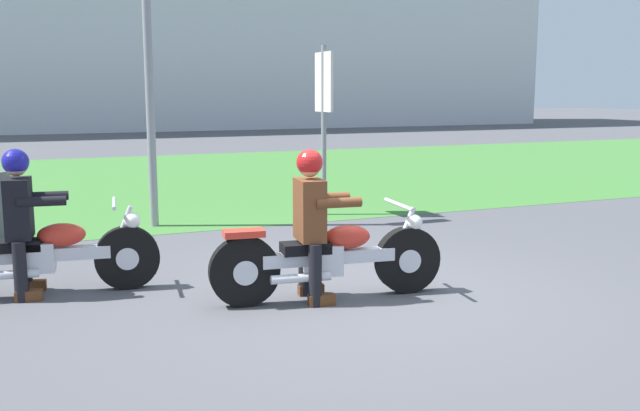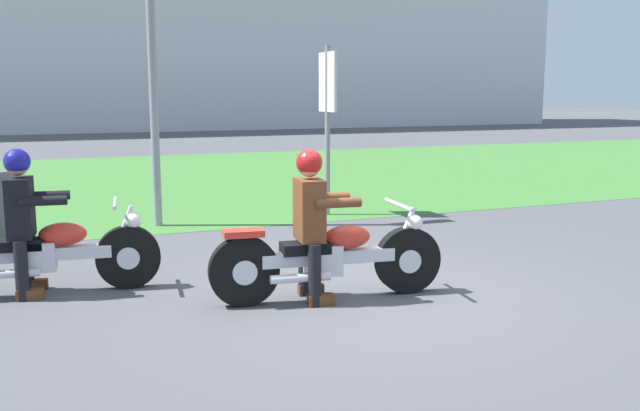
{
  "view_description": "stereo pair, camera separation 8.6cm",
  "coord_description": "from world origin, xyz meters",
  "px_view_note": "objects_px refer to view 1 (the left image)",
  "views": [
    {
      "loc": [
        -2.92,
        -5.78,
        1.9
      ],
      "look_at": [
        -0.34,
        0.21,
        0.85
      ],
      "focal_mm": 39.63,
      "sensor_mm": 36.0,
      "label": 1
    },
    {
      "loc": [
        -2.85,
        -5.81,
        1.9
      ],
      "look_at": [
        -0.34,
        0.21,
        0.85
      ],
      "focal_mm": 39.63,
      "sensor_mm": 36.0,
      "label": 2
    }
  ],
  "objects_px": {
    "rider_lead": "(312,213)",
    "sign_banner": "(324,104)",
    "rider_follow": "(21,211)",
    "motorcycle_lead": "(329,258)",
    "motorcycle_follow": "(43,255)"
  },
  "relations": [
    {
      "from": "rider_follow",
      "to": "rider_lead",
      "type": "bearing_deg",
      "value": -19.08
    },
    {
      "from": "rider_lead",
      "to": "rider_follow",
      "type": "bearing_deg",
      "value": 160.92
    },
    {
      "from": "motorcycle_lead",
      "to": "motorcycle_follow",
      "type": "xyz_separation_m",
      "value": [
        -2.42,
        1.19,
        -0.01
      ]
    },
    {
      "from": "motorcycle_lead",
      "to": "rider_follow",
      "type": "distance_m",
      "value": 2.89
    },
    {
      "from": "motorcycle_lead",
      "to": "rider_lead",
      "type": "xyz_separation_m",
      "value": [
        -0.17,
        0.02,
        0.43
      ]
    },
    {
      "from": "motorcycle_lead",
      "to": "rider_follow",
      "type": "bearing_deg",
      "value": 161.98
    },
    {
      "from": "rider_lead",
      "to": "rider_follow",
      "type": "xyz_separation_m",
      "value": [
        -2.42,
        1.19,
        -0.01
      ]
    },
    {
      "from": "rider_lead",
      "to": "sign_banner",
      "type": "relative_size",
      "value": 0.54
    },
    {
      "from": "rider_lead",
      "to": "sign_banner",
      "type": "height_order",
      "value": "sign_banner"
    },
    {
      "from": "rider_lead",
      "to": "rider_follow",
      "type": "relative_size",
      "value": 1.01
    },
    {
      "from": "motorcycle_lead",
      "to": "rider_lead",
      "type": "bearing_deg",
      "value": 179.17
    },
    {
      "from": "rider_follow",
      "to": "sign_banner",
      "type": "relative_size",
      "value": 0.53
    },
    {
      "from": "rider_follow",
      "to": "motorcycle_lead",
      "type": "bearing_deg",
      "value": -18.02
    },
    {
      "from": "rider_lead",
      "to": "motorcycle_follow",
      "type": "xyz_separation_m",
      "value": [
        -2.25,
        1.17,
        -0.43
      ]
    },
    {
      "from": "motorcycle_lead",
      "to": "motorcycle_follow",
      "type": "height_order",
      "value": "motorcycle_lead"
    }
  ]
}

